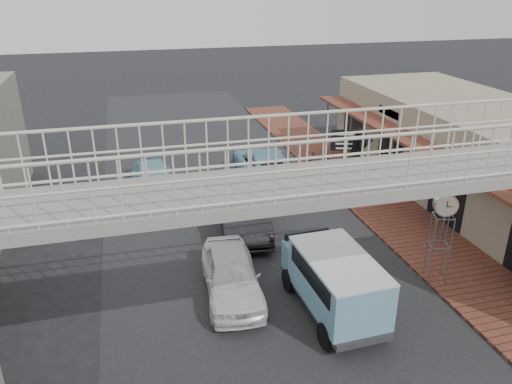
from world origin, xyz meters
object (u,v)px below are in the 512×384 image
white_hatchback (231,275)px  motorcycle_far (317,161)px  angkot_curb (264,164)px  motorcycle_near (350,182)px  street_clock (445,209)px  angkot_van (334,276)px  dark_sedan (242,209)px  arrow_sign (364,141)px  angkot_far (153,180)px

white_hatchback → motorcycle_far: 11.28m
angkot_curb → white_hatchback: bearing=71.0°
motorcycle_near → street_clock: street_clock is taller
angkot_van → dark_sedan: bearing=99.8°
angkot_van → motorcycle_far: 11.59m
street_clock → angkot_curb: bearing=124.7°
angkot_curb → street_clock: bearing=108.4°
white_hatchback → angkot_van: (2.62, -1.66, 0.54)m
motorcycle_far → street_clock: (0.00, -10.24, 1.98)m
white_hatchback → angkot_van: bearing=-27.8°
arrow_sign → angkot_curb: bearing=153.4°
motorcycle_near → angkot_van: bearing=158.6°
angkot_far → motorcycle_near: size_ratio=2.50×
motorcycle_near → street_clock: (-0.44, -7.26, 2.00)m
dark_sedan → angkot_van: 6.07m
angkot_van → motorcycle_far: angkot_van is taller
motorcycle_far → angkot_van: bearing=146.3°
dark_sedan → angkot_van: (1.25, -5.92, 0.41)m
angkot_curb → motorcycle_near: size_ratio=3.03×
arrow_sign → dark_sedan: bearing=-147.9°
angkot_van → arrow_sign: arrow_sign is taller
angkot_curb → angkot_van: 10.77m
dark_sedan → motorcycle_far: bearing=52.0°
motorcycle_near → motorcycle_far: bearing=15.0°
white_hatchback → angkot_far: (-1.69, 8.67, -0.05)m
angkot_far → angkot_van: (4.31, -10.33, 0.59)m
angkot_far → motorcycle_near: angkot_far is taller
angkot_van → arrow_sign: size_ratio=1.28×
angkot_curb → street_clock: 10.57m
motorcycle_near → street_clock: size_ratio=0.59×
motorcycle_near → arrow_sign: (0.19, -0.54, 2.07)m
angkot_van → angkot_curb: bearing=82.6°
white_hatchback → motorcycle_near: size_ratio=2.31×
dark_sedan → angkot_curb: size_ratio=0.94×
motorcycle_far → arrow_sign: bearing=175.5°
angkot_far → motorcycle_far: size_ratio=2.74×
angkot_curb → motorcycle_far: angkot_curb is taller
white_hatchback → angkot_far: 8.83m
angkot_curb → motorcycle_near: 4.26m
white_hatchback → arrow_sign: 9.29m
angkot_far → street_clock: (8.10, -9.64, 1.92)m
angkot_curb → street_clock: (2.80, -10.03, 1.82)m
dark_sedan → angkot_curb: 5.29m
angkot_curb → angkot_van: angkot_van is taller
dark_sedan → motorcycle_near: 5.85m
angkot_curb → arrow_sign: size_ratio=1.70×
angkot_curb → dark_sedan: bearing=67.7°
motorcycle_near → arrow_sign: 2.14m
angkot_curb → street_clock: street_clock is taller
angkot_curb → angkot_van: bearing=87.5°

